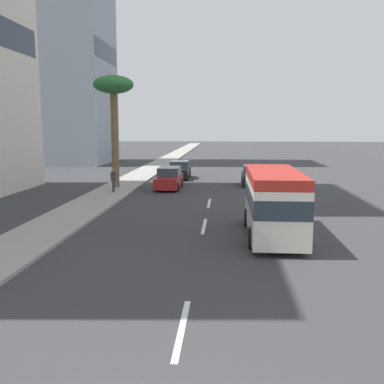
{
  "coord_description": "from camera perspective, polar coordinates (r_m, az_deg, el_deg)",
  "views": [
    {
      "loc": [
        -4.35,
        -0.99,
        4.77
      ],
      "look_at": [
        17.58,
        0.7,
        1.43
      ],
      "focal_mm": 40.86,
      "sensor_mm": 36.0,
      "label": 1
    }
  ],
  "objects": [
    {
      "name": "lane_stripe_mid",
      "position": [
        21.0,
        1.59,
        -4.47
      ],
      "size": [
        3.2,
        0.16,
        0.01
      ],
      "primitive_type": "cube",
      "color": "silver",
      "rests_on": "ground_plane"
    },
    {
      "name": "ground_plane",
      "position": [
        36.18,
        2.8,
        1.06
      ],
      "size": [
        198.0,
        198.0,
        0.0
      ],
      "primitive_type": "plane",
      "color": "#38383A"
    },
    {
      "name": "car_second",
      "position": [
        33.55,
        -2.99,
        1.79
      ],
      "size": [
        4.74,
        1.78,
        1.63
      ],
      "rotation": [
        0.0,
        0.0,
        3.14
      ],
      "color": "#A51E1E",
      "rests_on": "ground_plane"
    },
    {
      "name": "palm_tree",
      "position": [
        33.6,
        -10.19,
        12.64
      ],
      "size": [
        2.98,
        2.98,
        8.3
      ],
      "color": "brown",
      "rests_on": "sidewalk_right"
    },
    {
      "name": "sidewalk_right",
      "position": [
        37.06,
        -8.3,
        1.28
      ],
      "size": [
        162.0,
        2.88,
        0.15
      ],
      "primitive_type": "cube",
      "color": "#9E9B93",
      "rests_on": "ground_plane"
    },
    {
      "name": "pedestrian_near_lamp",
      "position": [
        31.07,
        -10.24,
        1.63
      ],
      "size": [
        0.3,
        0.34,
        1.64
      ],
      "rotation": [
        0.0,
        0.0,
        4.81
      ],
      "color": "#333338",
      "rests_on": "sidewalk_right"
    },
    {
      "name": "car_third",
      "position": [
        35.8,
        8.05,
        2.13
      ],
      "size": [
        4.35,
        1.9,
        1.61
      ],
      "color": "black",
      "rests_on": "ground_plane"
    },
    {
      "name": "minibus_fourth",
      "position": [
        19.1,
        10.58,
        -1.13
      ],
      "size": [
        6.64,
        2.27,
        2.87
      ],
      "color": "silver",
      "rests_on": "ground_plane"
    },
    {
      "name": "lane_stripe_far",
      "position": [
        27.16,
        2.25,
        -1.46
      ],
      "size": [
        3.2,
        0.16,
        0.01
      ],
      "primitive_type": "cube",
      "color": "silver",
      "rests_on": "ground_plane"
    },
    {
      "name": "car_lead",
      "position": [
        39.84,
        -1.62,
        2.86
      ],
      "size": [
        4.18,
        1.82,
        1.6
      ],
      "rotation": [
        0.0,
        0.0,
        3.14
      ],
      "color": "black",
      "rests_on": "ground_plane"
    },
    {
      "name": "lane_stripe_near",
      "position": [
        10.88,
        -1.32,
        -17.33
      ],
      "size": [
        3.2,
        0.16,
        0.01
      ],
      "primitive_type": "cube",
      "color": "silver",
      "rests_on": "ground_plane"
    }
  ]
}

